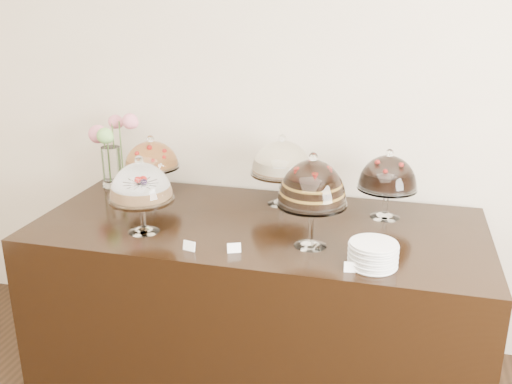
% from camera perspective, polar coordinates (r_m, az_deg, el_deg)
% --- Properties ---
extents(wall_back, '(5.00, 0.04, 3.00)m').
position_cam_1_polar(wall_back, '(3.17, 4.15, 10.55)').
color(wall_back, beige).
rests_on(wall_back, ground).
extents(display_counter, '(2.20, 1.00, 0.90)m').
position_cam_1_polar(display_counter, '(3.03, 0.24, -11.04)').
color(display_counter, black).
rests_on(display_counter, ground).
extents(cake_stand_sugar_sponge, '(0.30, 0.30, 0.38)m').
position_cam_1_polar(cake_stand_sugar_sponge, '(2.70, -11.45, 0.65)').
color(cake_stand_sugar_sponge, white).
rests_on(cake_stand_sugar_sponge, display_counter).
extents(cake_stand_choco_layer, '(0.31, 0.31, 0.44)m').
position_cam_1_polar(cake_stand_choco_layer, '(2.49, 5.65, 0.61)').
color(cake_stand_choco_layer, white).
rests_on(cake_stand_choco_layer, display_counter).
extents(cake_stand_cheesecake, '(0.33, 0.33, 0.38)m').
position_cam_1_polar(cake_stand_cheesecake, '(3.01, 2.61, 3.17)').
color(cake_stand_cheesecake, white).
rests_on(cake_stand_cheesecake, display_counter).
extents(cake_stand_dark_choco, '(0.30, 0.30, 0.36)m').
position_cam_1_polar(cake_stand_dark_choco, '(2.90, 13.05, 1.62)').
color(cake_stand_dark_choco, white).
rests_on(cake_stand_dark_choco, display_counter).
extents(cake_stand_fruit_tart, '(0.30, 0.30, 0.35)m').
position_cam_1_polar(cake_stand_fruit_tart, '(3.20, -10.41, 3.42)').
color(cake_stand_fruit_tart, white).
rests_on(cake_stand_fruit_tart, display_counter).
extents(flower_vase, '(0.29, 0.23, 0.43)m').
position_cam_1_polar(flower_vase, '(3.42, -14.32, 4.40)').
color(flower_vase, white).
rests_on(flower_vase, display_counter).
extents(plate_stack, '(0.20, 0.20, 0.10)m').
position_cam_1_polar(plate_stack, '(2.42, 11.62, -6.13)').
color(plate_stack, silver).
rests_on(plate_stack, display_counter).
extents(price_card_left, '(0.06, 0.03, 0.04)m').
position_cam_1_polar(price_card_left, '(2.54, -6.70, -5.38)').
color(price_card_left, white).
rests_on(price_card_left, display_counter).
extents(price_card_right, '(0.06, 0.02, 0.04)m').
position_cam_1_polar(price_card_right, '(2.37, 9.52, -7.42)').
color(price_card_right, white).
rests_on(price_card_right, display_counter).
extents(price_card_extra, '(0.06, 0.04, 0.04)m').
position_cam_1_polar(price_card_extra, '(2.51, -2.21, -5.61)').
color(price_card_extra, white).
rests_on(price_card_extra, display_counter).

